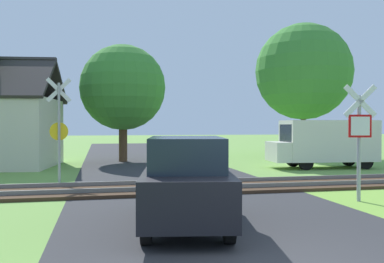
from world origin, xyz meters
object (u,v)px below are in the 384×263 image
(mail_truck, at_px, (325,142))
(tree_center, at_px, (123,88))
(stop_sign_near, at_px, (359,134))
(tree_far, at_px, (303,72))
(parked_car, at_px, (186,181))
(crossing_sign_far, at_px, (59,124))

(mail_truck, bearing_deg, tree_center, 62.75)
(stop_sign_near, distance_m, tree_far, 16.42)
(mail_truck, bearing_deg, parked_car, 143.57)
(parked_car, bearing_deg, mail_truck, 58.80)
(tree_far, height_order, parked_car, tree_far)
(crossing_sign_far, bearing_deg, stop_sign_near, -44.84)
(crossing_sign_far, xyz_separation_m, parked_car, (3.09, -7.40, -1.15))
(crossing_sign_far, height_order, tree_far, tree_far)
(parked_car, bearing_deg, tree_far, 66.54)
(tree_far, xyz_separation_m, mail_truck, (-2.26, -6.67, -4.15))
(tree_center, bearing_deg, parked_car, -88.42)
(tree_far, height_order, mail_truck, tree_far)
(stop_sign_near, height_order, tree_far, tree_far)
(mail_truck, relative_size, parked_car, 1.19)
(stop_sign_near, bearing_deg, parked_car, 31.39)
(tree_center, relative_size, mail_truck, 1.28)
(tree_center, bearing_deg, mail_truck, -31.85)
(stop_sign_near, bearing_deg, crossing_sign_far, -22.63)
(tree_center, height_order, parked_car, tree_center)
(stop_sign_near, relative_size, crossing_sign_far, 0.83)
(crossing_sign_far, distance_m, mail_truck, 12.04)
(stop_sign_near, height_order, crossing_sign_far, crossing_sign_far)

